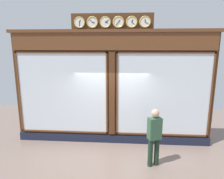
{
  "coord_description": "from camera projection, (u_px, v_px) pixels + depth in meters",
  "views": [
    {
      "loc": [
        -0.49,
        6.66,
        3.37
      ],
      "look_at": [
        0.0,
        0.0,
        1.93
      ],
      "focal_mm": 32.46,
      "sensor_mm": 36.0,
      "label": 1
    }
  ],
  "objects": [
    {
      "name": "pedestrian",
      "position": [
        154.0,
        135.0,
        5.66
      ],
      "size": [
        0.42,
        0.34,
        1.69
      ],
      "color": "#1C2F21",
      "rests_on": "ground_plane"
    },
    {
      "name": "shop_facade",
      "position": [
        112.0,
        87.0,
        6.95
      ],
      "size": [
        6.88,
        0.42,
        4.38
      ],
      "color": "#4C2B16",
      "rests_on": "ground_plane"
    }
  ]
}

